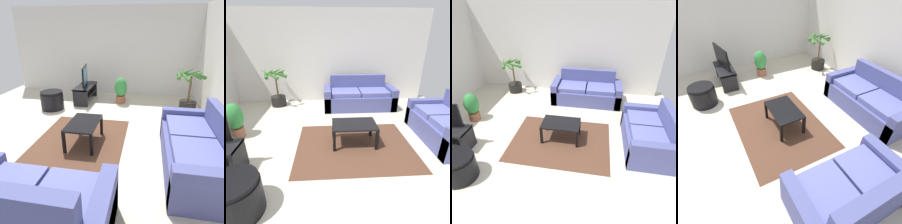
# 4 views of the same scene
# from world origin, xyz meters

# --- Properties ---
(ground_plane) EXTENTS (6.60, 6.60, 0.00)m
(ground_plane) POSITION_xyz_m (0.00, 0.00, 0.00)
(ground_plane) COLOR beige
(wall_back) EXTENTS (6.00, 0.06, 2.70)m
(wall_back) POSITION_xyz_m (0.00, 3.00, 1.35)
(wall_back) COLOR silver
(wall_back) RESTS_ON ground
(couch_main) EXTENTS (2.01, 0.90, 0.90)m
(couch_main) POSITION_xyz_m (0.83, 2.28, 0.30)
(couch_main) COLOR #4C518C
(couch_main) RESTS_ON ground
(couch_loveseat) EXTENTS (0.90, 1.59, 0.90)m
(couch_loveseat) POSITION_xyz_m (2.28, 0.42, 0.30)
(couch_loveseat) COLOR #4C518C
(couch_loveseat) RESTS_ON ground
(coffee_table) EXTENTS (0.83, 0.54, 0.43)m
(coffee_table) POSITION_xyz_m (0.41, 0.36, 0.37)
(coffee_table) COLOR black
(coffee_table) RESTS_ON ground
(area_rug) EXTENTS (2.20, 1.70, 0.01)m
(area_rug) POSITION_xyz_m (0.41, 0.26, 0.00)
(area_rug) COLOR #513323
(area_rug) RESTS_ON ground
(potted_palm) EXTENTS (0.75, 0.76, 1.15)m
(potted_palm) POSITION_xyz_m (-1.58, 2.54, 0.47)
(potted_palm) COLOR black
(potted_palm) RESTS_ON ground
(potted_plant_small) EXTENTS (0.36, 0.36, 0.75)m
(potted_plant_small) POSITION_xyz_m (-1.98, 0.73, 0.40)
(potted_plant_small) COLOR brown
(potted_plant_small) RESTS_ON ground
(ottoman) EXTENTS (0.60, 0.60, 0.49)m
(ottoman) POSITION_xyz_m (-1.18, -1.03, 0.24)
(ottoman) COLOR black
(ottoman) RESTS_ON ground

